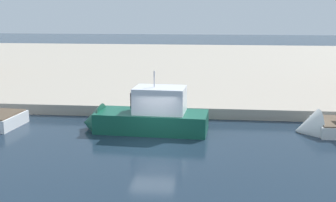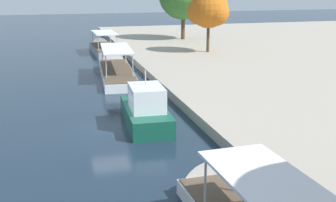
{
  "view_description": "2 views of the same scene",
  "coord_description": "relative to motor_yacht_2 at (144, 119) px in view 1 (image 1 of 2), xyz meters",
  "views": [
    {
      "loc": [
        3.33,
        -22.84,
        7.43
      ],
      "look_at": [
        0.57,
        2.77,
        1.89
      ],
      "focal_mm": 45.39,
      "sensor_mm": 36.0,
      "label": 1
    },
    {
      "loc": [
        26.93,
        -3.38,
        9.39
      ],
      "look_at": [
        -3.11,
        4.81,
        0.77
      ],
      "focal_mm": 45.98,
      "sensor_mm": 36.0,
      "label": 2
    }
  ],
  "objects": [
    {
      "name": "dock_promenade",
      "position": [
        0.91,
        30.81,
        -0.39
      ],
      "size": [
        120.0,
        55.0,
        0.76
      ],
      "primitive_type": "cube",
      "color": "#A39989",
      "rests_on": "ground_plane"
    },
    {
      "name": "motor_yacht_2",
      "position": [
        0.0,
        0.0,
        0.0
      ],
      "size": [
        8.01,
        3.03,
        4.7
      ],
      "rotation": [
        0.0,
        0.0,
        3.09
      ],
      "color": "#14513D",
      "rests_on": "ground_plane"
    },
    {
      "name": "ground_plane",
      "position": [
        0.91,
        -2.52,
        -0.76
      ],
      "size": [
        220.0,
        220.0,
        0.0
      ],
      "primitive_type": "plane",
      "color": "#192838"
    }
  ]
}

